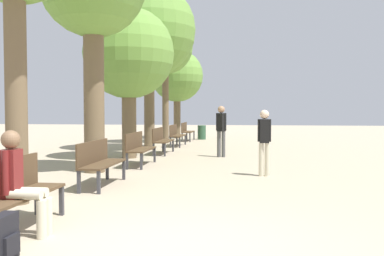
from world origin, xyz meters
The scene contains 16 objects.
ground_plane centered at (0.00, 0.00, 0.00)m, with size 80.00×80.00×0.00m, color tan.
bench_row_0 centered at (-1.97, 0.59, 0.55)m, with size 0.48×1.76×0.94m.
bench_row_1 centered at (-1.97, 3.88, 0.55)m, with size 0.48×1.76×0.94m.
bench_row_2 centered at (-1.97, 7.17, 0.55)m, with size 0.48×1.76×0.94m.
bench_row_3 centered at (-1.97, 10.47, 0.55)m, with size 0.48×1.76×0.94m.
bench_row_4 centered at (-1.97, 13.76, 0.55)m, with size 0.48×1.76×0.94m.
bench_row_5 centered at (-1.97, 17.06, 0.55)m, with size 0.48×1.76×0.94m.
tree_row_2 centered at (-2.76, 9.04, 3.40)m, with size 2.98×2.98×4.93m.
tree_row_3 centered at (-2.76, 12.00, 4.69)m, with size 3.70×3.70×6.58m.
tree_row_4 centered at (-2.76, 15.45, 4.55)m, with size 2.63×2.63×5.92m.
tree_row_5 centered at (-2.76, 18.91, 3.45)m, with size 2.90×2.90×4.94m.
person_seated centered at (-1.73, 0.35, 0.71)m, with size 0.61×0.35×1.33m.
backpack centered at (-1.45, -0.52, 0.24)m, with size 0.21×0.38×0.49m.
pedestrian_near centered at (1.50, 5.66, 0.91)m, with size 0.32×0.22×1.58m.
pedestrian_mid centered at (0.24, 9.67, 0.98)m, with size 0.35×0.30×1.72m.
trash_bin centered at (-1.29, 18.15, 0.38)m, with size 0.44×0.44×0.75m.
Camera 1 is at (1.06, -4.64, 1.58)m, focal length 40.00 mm.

